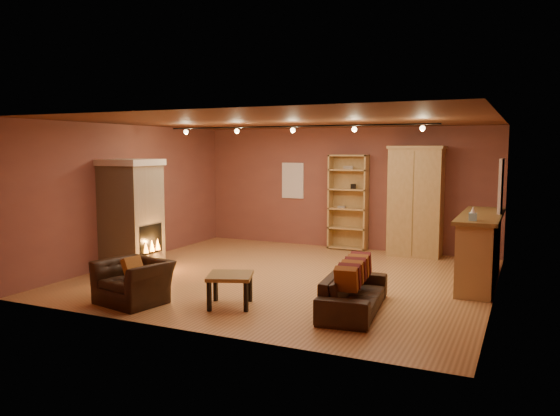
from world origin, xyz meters
The scene contains 16 objects.
floor centered at (0.00, 0.00, 0.00)m, with size 7.00×7.00×0.00m, color #A06938.
ceiling centered at (0.00, 0.00, 2.80)m, with size 7.00×7.00×0.00m, color #59311C.
back_wall centered at (0.00, 3.25, 1.40)m, with size 7.00×0.02×2.80m, color brown.
left_wall centered at (-3.50, 0.00, 1.40)m, with size 0.02×6.50×2.80m, color brown.
right_wall centered at (3.50, 0.00, 1.40)m, with size 0.02×6.50×2.80m, color brown.
fireplace centered at (-3.04, -0.60, 1.06)m, with size 1.01×0.98×2.12m.
back_window centered at (-1.30, 3.23, 1.55)m, with size 0.56×0.04×0.86m, color white.
bookcase centered at (0.15, 3.13, 1.11)m, with size 0.89×0.35×2.18m.
armoire centered at (1.71, 2.95, 1.19)m, with size 1.17×0.66×2.38m.
bar_counter centered at (3.20, 0.92, 0.61)m, with size 0.67×2.53×1.21m.
tissue_box centered at (3.15, -0.06, 1.30)m, with size 0.12×0.12×0.22m.
right_window centered at (3.47, 1.40, 1.65)m, with size 0.05×0.90×1.00m, color white.
loveseat centered at (1.70, -1.52, 0.38)m, with size 0.73×1.88×0.77m.
armchair centered at (-1.44, -2.51, 0.43)m, with size 1.10×0.82×0.86m.
coffee_table centered at (-0.02, -2.07, 0.41)m, with size 0.82×0.82×0.48m.
track_rail centered at (0.00, 0.20, 2.69)m, with size 5.20×0.09×0.13m.
Camera 1 is at (3.93, -8.91, 2.32)m, focal length 35.00 mm.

